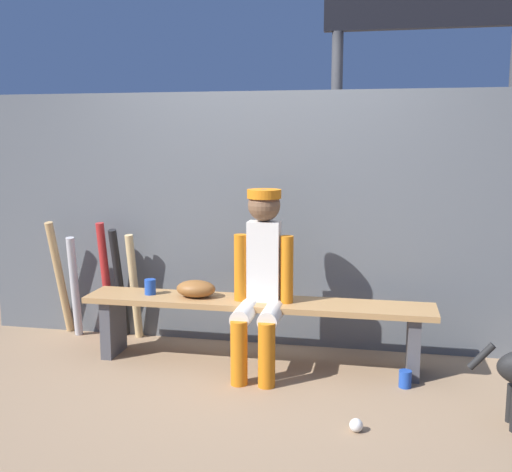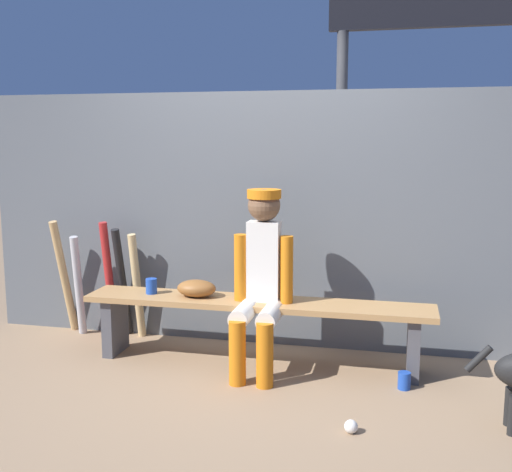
{
  "view_description": "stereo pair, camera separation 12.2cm",
  "coord_description": "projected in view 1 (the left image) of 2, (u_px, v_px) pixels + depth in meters",
  "views": [
    {
      "loc": [
        0.83,
        -4.08,
        1.57
      ],
      "look_at": [
        0.0,
        0.0,
        0.91
      ],
      "focal_mm": 43.49,
      "sensor_mm": 36.0,
      "label": 1
    },
    {
      "loc": [
        0.95,
        -4.05,
        1.57
      ],
      "look_at": [
        0.0,
        0.0,
        0.91
      ],
      "focal_mm": 43.49,
      "sensor_mm": 36.0,
      "label": 2
    }
  ],
  "objects": [
    {
      "name": "ground_plane",
      "position": [
        256.0,
        364.0,
        4.36
      ],
      "size": [
        30.0,
        30.0,
        0.0
      ],
      "primitive_type": "plane",
      "color": "#937556"
    },
    {
      "name": "chainlink_fence",
      "position": [
        268.0,
        221.0,
        4.66
      ],
      "size": [
        4.59,
        0.03,
        1.91
      ],
      "primitive_type": "cube",
      "color": "#595E63",
      "rests_on": "ground_plane"
    },
    {
      "name": "dugout_bench",
      "position": [
        256.0,
        314.0,
        4.3
      ],
      "size": [
        2.43,
        0.36,
        0.46
      ],
      "color": "#AD7F4C",
      "rests_on": "ground_plane"
    },
    {
      "name": "player_seated",
      "position": [
        261.0,
        275.0,
        4.14
      ],
      "size": [
        0.41,
        0.55,
        1.23
      ],
      "color": "silver",
      "rests_on": "ground_plane"
    },
    {
      "name": "baseball_glove",
      "position": [
        196.0,
        289.0,
        4.36
      ],
      "size": [
        0.28,
        0.2,
        0.12
      ],
      "primitive_type": "ellipsoid",
      "color": "brown",
      "rests_on": "dugout_bench"
    },
    {
      "name": "bat_wood_natural",
      "position": [
        134.0,
        287.0,
        4.84
      ],
      "size": [
        0.09,
        0.18,
        0.84
      ],
      "primitive_type": "cylinder",
      "rotation": [
        0.13,
        0.0,
        -0.17
      ],
      "color": "tan",
      "rests_on": "ground_plane"
    },
    {
      "name": "bat_aluminum_black",
      "position": [
        119.0,
        283.0,
        4.86
      ],
      "size": [
        0.07,
        0.25,
        0.89
      ],
      "primitive_type": "cylinder",
      "rotation": [
        0.21,
        0.0,
        -0.03
      ],
      "color": "black",
      "rests_on": "ground_plane"
    },
    {
      "name": "bat_aluminum_red",
      "position": [
        106.0,
        281.0,
        4.84
      ],
      "size": [
        0.09,
        0.18,
        0.93
      ],
      "primitive_type": "cylinder",
      "rotation": [
        0.12,
        0.0,
        -0.17
      ],
      "color": "#B22323",
      "rests_on": "ground_plane"
    },
    {
      "name": "bat_aluminum_silver",
      "position": [
        75.0,
        287.0,
        4.88
      ],
      "size": [
        0.1,
        0.2,
        0.82
      ],
      "primitive_type": "cylinder",
      "rotation": [
        0.16,
        0.0,
        0.2
      ],
      "color": "#B7B7BC",
      "rests_on": "ground_plane"
    },
    {
      "name": "bat_wood_tan",
      "position": [
        60.0,
        278.0,
        4.95
      ],
      "size": [
        0.11,
        0.27,
        0.93
      ],
      "primitive_type": "cylinder",
      "rotation": [
        0.21,
        0.0,
        -0.2
      ],
      "color": "tan",
      "rests_on": "ground_plane"
    },
    {
      "name": "baseball",
      "position": [
        356.0,
        425.0,
        3.35
      ],
      "size": [
        0.07,
        0.07,
        0.07
      ],
      "primitive_type": "sphere",
      "color": "white",
      "rests_on": "ground_plane"
    },
    {
      "name": "cup_on_ground",
      "position": [
        405.0,
        379.0,
        3.94
      ],
      "size": [
        0.08,
        0.08,
        0.11
      ],
      "primitive_type": "cylinder",
      "color": "#1E47AD",
      "rests_on": "ground_plane"
    },
    {
      "name": "cup_on_bench",
      "position": [
        150.0,
        287.0,
        4.44
      ],
      "size": [
        0.08,
        0.08,
        0.11
      ],
      "primitive_type": "cylinder",
      "color": "#1E47AD",
      "rests_on": "dugout_bench"
    },
    {
      "name": "scoreboard",
      "position": [
        433.0,
        31.0,
        5.21
      ],
      "size": [
        1.99,
        0.27,
        3.56
      ],
      "color": "#3F3F42",
      "rests_on": "ground_plane"
    }
  ]
}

